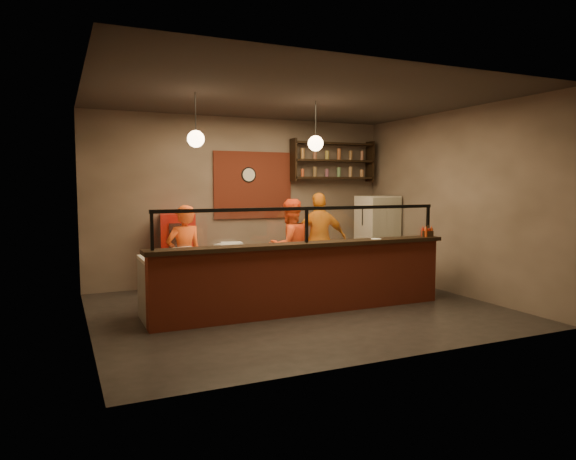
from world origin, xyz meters
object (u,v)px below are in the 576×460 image
fridge (377,237)px  pepper_mill (428,231)px  red_cooler (178,252)px  condiment_caddy (427,234)px  pizza_dough (350,245)px  cook_right (320,240)px  cook_mid (290,247)px  cook_left (184,257)px  wall_clock (248,175)px

fridge → pepper_mill: fridge is taller
red_cooler → condiment_caddy: size_ratio=8.20×
fridge → pepper_mill: bearing=-101.6°
pizza_dough → pepper_mill: (1.13, -0.59, 0.25)m
cook_right → pizza_dough: size_ratio=3.23×
cook_mid → red_cooler: (-1.72, 1.07, -0.13)m
cook_left → cook_right: bearing=-179.6°
cook_mid → fridge: size_ratio=0.99×
wall_clock → pizza_dough: size_ratio=0.55×
pizza_dough → condiment_caddy: bearing=-26.1°
wall_clock → red_cooler: size_ratio=0.22×
cook_left → cook_mid: 1.93m
wall_clock → red_cooler: (-1.46, -0.31, -1.40)m
cook_mid → pizza_dough: size_ratio=3.05×
red_cooler → cook_mid: bearing=-21.7°
red_cooler → cook_right: bearing=-5.6°
cook_mid → cook_right: 0.86m
pizza_dough → condiment_caddy: size_ratio=3.21×
cook_right → red_cooler: 2.61m
wall_clock → fridge: (2.50, -0.75, -1.26)m
wall_clock → cook_left: size_ratio=0.19×
red_cooler → pepper_mill: (3.56, -2.49, 0.45)m
pizza_dough → fridge: bearing=43.8°
cook_mid → fridge: bearing=-170.7°
red_cooler → condiment_caddy: bearing=-24.4°
cook_mid → pizza_dough: (0.71, -0.84, 0.08)m
fridge → red_cooler: fridge is taller
fridge → pizza_dough: bearing=-136.9°
cook_left → cook_mid: bearing=175.2°
wall_clock → pepper_mill: bearing=-53.1°
cook_left → pizza_dough: size_ratio=2.92×
cook_mid → red_cooler: bearing=-38.3°
cook_right → wall_clock: bearing=-34.8°
red_cooler → fridge: bearing=3.9°
pepper_mill → red_cooler: bearing=145.0°
pizza_dough → cook_left: bearing=167.6°
pepper_mill → pizza_dough: bearing=152.7°
cook_left → red_cooler: (0.19, 1.33, -0.10)m
cook_right → pepper_mill: size_ratio=9.52×
cook_left → pizza_dough: cook_left is taller
wall_clock → fridge: 2.90m
cook_mid → pepper_mill: (1.84, -1.42, 0.32)m
cook_right → pizza_dough: 1.20m
cook_right → cook_mid: bearing=34.3°
red_cooler → pizza_dough: (2.43, -1.91, 0.21)m
fridge → red_cooler: size_ratio=1.21×
pizza_dough → pepper_mill: pepper_mill is taller
fridge → cook_mid: bearing=-164.9°
pizza_dough → condiment_caddy: (1.13, -0.55, 0.20)m
fridge → red_cooler: (-3.96, 0.44, -0.14)m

